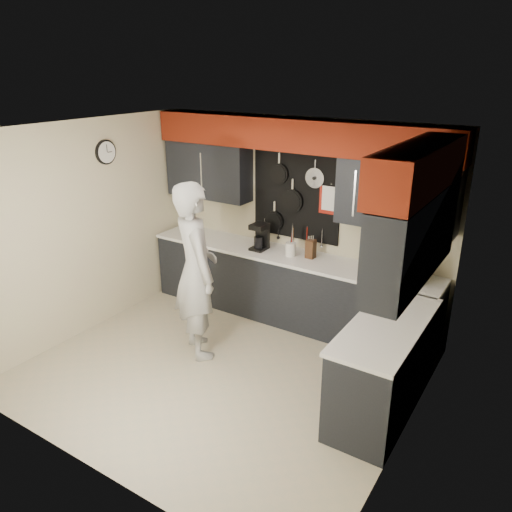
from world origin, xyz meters
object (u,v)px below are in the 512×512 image
Objects in this scene: microwave at (396,265)px; person at (196,271)px; coffee_maker at (260,236)px; knife_block at (311,249)px; utensil_crock at (291,249)px.

microwave is 2.25m from person.
microwave is at bearing 1.25° from coffee_maker.
knife_block is 0.71m from coffee_maker.
utensil_crock is at bearing -161.16° from knife_block.
microwave is 1.60× the size of coffee_maker.
microwave is 3.22× the size of utensil_crock.
microwave is at bearing 1.04° from knife_block.
coffee_maker reaches higher than knife_block.
microwave reaches higher than utensil_crock.
knife_block is 0.26m from utensil_crock.
utensil_crock is 0.50× the size of coffee_maker.
person reaches higher than knife_block.
person is (-0.78, -1.29, -0.02)m from knife_block.
knife_block is at bearing 166.62° from microwave.
coffee_maker reaches higher than utensil_crock.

